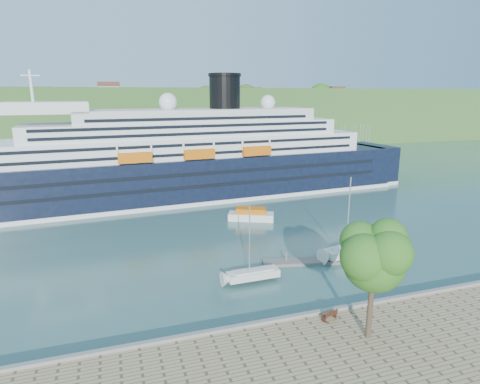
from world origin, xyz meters
TOP-DOWN VIEW (x-y plane):
  - ground at (0.00, 0.00)m, footprint 400.00×400.00m
  - far_hillside at (0.00, 145.00)m, footprint 400.00×50.00m
  - quay_coping at (0.00, -0.20)m, footprint 220.00×0.50m
  - cruise_ship at (-9.34, 51.82)m, footprint 115.91×24.95m
  - park_bench at (-2.66, -1.45)m, footprint 1.80×1.12m
  - promenade_tree at (-0.86, -4.89)m, footprint 6.95×6.95m
  - floating_pontoon at (5.64, 12.30)m, footprint 18.16×5.82m
  - sailboat_white_near at (-6.07, 10.04)m, footprint 6.92×2.10m
  - sailboat_white_far at (8.56, 12.59)m, footprint 8.52×3.62m
  - tender_launch at (1.65, 32.61)m, footprint 8.38×5.72m

SIDE VIEW (x-z plane):
  - ground at x=0.00m, z-range 0.00..0.00m
  - floating_pontoon at x=5.64m, z-range 0.00..0.40m
  - tender_launch at x=1.65m, z-range 0.00..2.20m
  - quay_coping at x=0.00m, z-range 1.00..1.30m
  - park_bench at x=-2.66m, z-range 1.00..2.07m
  - sailboat_white_near at x=-6.07m, z-range 0.00..8.87m
  - sailboat_white_far at x=8.56m, z-range 0.00..10.66m
  - promenade_tree at x=-0.86m, z-range 1.00..12.51m
  - far_hillside at x=0.00m, z-range 0.00..24.00m
  - cruise_ship at x=-9.34m, z-range 0.00..25.82m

